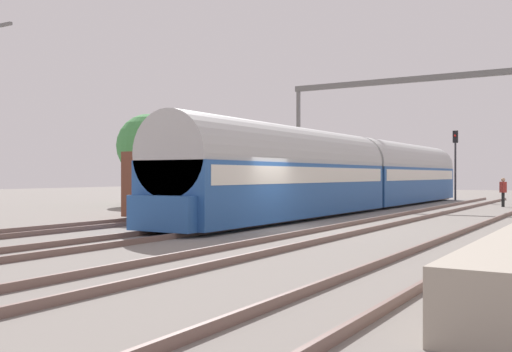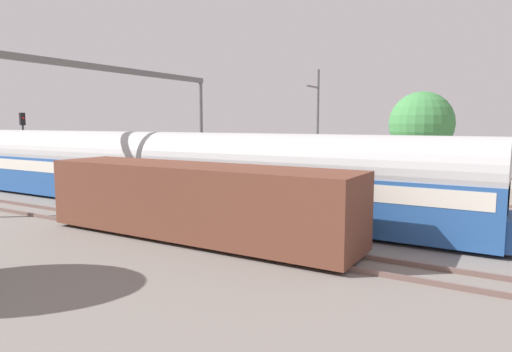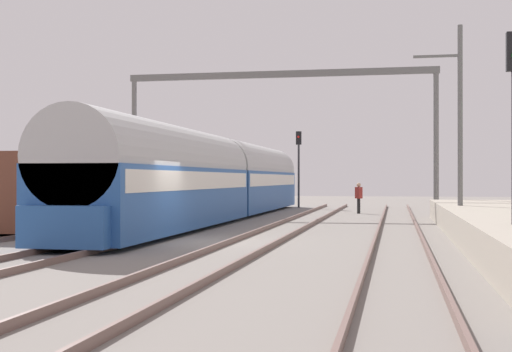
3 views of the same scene
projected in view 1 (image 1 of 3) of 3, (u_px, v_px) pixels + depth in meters
The scene contains 11 objects.
ground at pixel (288, 229), 20.81m from camera, with size 120.00×120.00×0.00m, color slate.
track_far_west at pixel (149, 220), 24.07m from camera, with size 1.52×60.00×0.16m.
track_west at pixel (237, 224), 21.90m from camera, with size 1.52×60.00×0.16m.
track_east at pixel (345, 229), 19.73m from camera, with size 1.52×60.00×0.16m.
track_far_east at pixel (478, 236), 17.55m from camera, with size 1.52×60.00×0.16m.
passenger_train at pixel (357, 173), 32.26m from camera, with size 2.93×32.85×3.82m.
freight_car at pixel (235, 183), 29.51m from camera, with size 2.80×13.00×2.70m.
person_crossing at pixel (503, 190), 35.16m from camera, with size 0.44×0.46×1.73m.
railway_signal_far at pixel (455, 156), 44.02m from camera, with size 0.36×0.30×5.18m.
catenary_gantry at pixel (423, 108), 35.67m from camera, with size 17.10×0.28×7.86m.
tree_west_background at pixel (149, 146), 37.71m from camera, with size 4.06×4.06×5.77m.
Camera 1 is at (9.72, -18.44, 1.89)m, focal length 41.75 mm.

